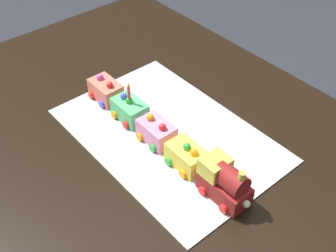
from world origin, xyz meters
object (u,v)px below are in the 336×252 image
object	(u,v)px
cake_car_caboose_bubblegum	(157,132)
birthday_candle	(129,91)
cake_locomotive	(224,182)
dining_table	(153,155)
cake_car_tanker_coral	(106,90)
cake_car_hopper_mint_green	(130,110)
cake_car_gondola_lemon	(187,156)

from	to	relation	value
cake_car_caboose_bubblegum	birthday_candle	bearing A→B (deg)	-0.00
cake_locomotive	dining_table	bearing A→B (deg)	-4.38
cake_car_tanker_coral	birthday_candle	distance (m)	0.14
cake_locomotive	cake_car_caboose_bubblegum	bearing A→B (deg)	0.00
cake_car_caboose_bubblegum	cake_car_tanker_coral	distance (m)	0.24
cake_locomotive	cake_car_hopper_mint_green	size ratio (longest dim) A/B	1.40
cake_car_tanker_coral	cake_car_caboose_bubblegum	bearing A→B (deg)	180.00
cake_car_hopper_mint_green	cake_car_tanker_coral	xyz separation A→B (m)	(0.12, 0.00, 0.00)
dining_table	cake_car_tanker_coral	xyz separation A→B (m)	(0.19, 0.02, 0.14)
cake_car_hopper_mint_green	cake_car_gondola_lemon	bearing A→B (deg)	180.00
dining_table	cake_car_tanker_coral	bearing A→B (deg)	6.76
cake_locomotive	birthday_candle	size ratio (longest dim) A/B	2.69
dining_table	cake_car_hopper_mint_green	xyz separation A→B (m)	(0.07, 0.02, 0.14)
cake_locomotive	cake_car_gondola_lemon	world-z (taller)	cake_locomotive
cake_car_gondola_lemon	cake_car_tanker_coral	xyz separation A→B (m)	(0.35, 0.00, 0.00)
cake_car_gondola_lemon	cake_car_caboose_bubblegum	xyz separation A→B (m)	(0.12, 0.00, 0.00)
dining_table	birthday_candle	bearing A→B (deg)	17.84
cake_car_hopper_mint_green	birthday_candle	distance (m)	0.07
cake_car_tanker_coral	birthday_candle	bearing A→B (deg)	-180.00
cake_locomotive	cake_car_gondola_lemon	xyz separation A→B (m)	(0.13, 0.00, -0.02)
cake_locomotive	cake_car_tanker_coral	world-z (taller)	cake_locomotive
cake_car_gondola_lemon	birthday_candle	xyz separation A→B (m)	(0.23, -0.00, 0.07)
cake_car_tanker_coral	birthday_candle	world-z (taller)	birthday_candle
dining_table	cake_car_hopper_mint_green	size ratio (longest dim) A/B	14.00
cake_car_hopper_mint_green	birthday_candle	bearing A→B (deg)	-180.00
cake_car_caboose_bubblegum	cake_car_tanker_coral	world-z (taller)	same
cake_car_hopper_mint_green	cake_locomotive	bearing A→B (deg)	-180.00
cake_car_hopper_mint_green	dining_table	bearing A→B (deg)	-162.69
cake_car_hopper_mint_green	cake_car_tanker_coral	bearing A→B (deg)	0.00
dining_table	cake_car_gondola_lemon	xyz separation A→B (m)	(-0.16, 0.02, 0.14)
cake_locomotive	birthday_candle	distance (m)	0.37
cake_car_caboose_bubblegum	cake_car_gondola_lemon	bearing A→B (deg)	180.00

